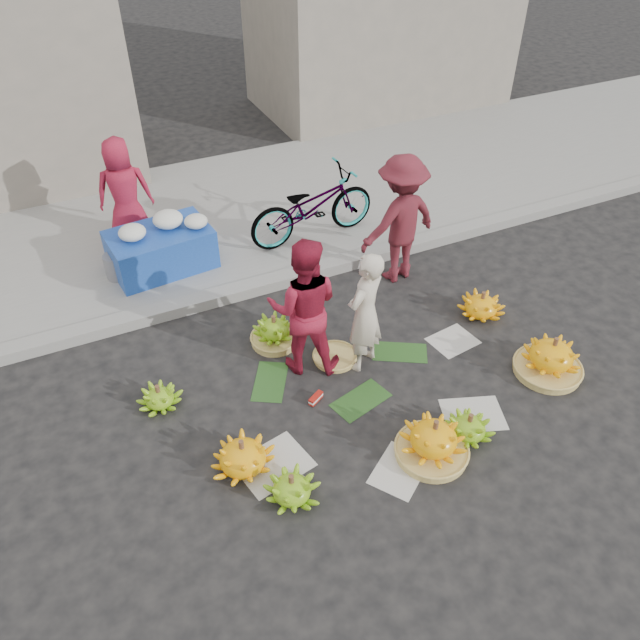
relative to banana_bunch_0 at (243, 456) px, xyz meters
name	(u,v)px	position (x,y,z in m)	size (l,w,h in m)	color
ground	(360,386)	(1.58, 0.51, -0.18)	(80.00, 80.00, 0.00)	black
curb	(285,279)	(1.58, 2.71, -0.10)	(40.00, 0.25, 0.15)	gray
sidewalk	(235,211)	(1.58, 4.81, -0.12)	(40.00, 4.00, 0.12)	gray
newspaper_scatter	(396,435)	(1.58, -0.29, -0.17)	(3.20, 1.80, 0.00)	beige
banana_leaves	(344,377)	(1.48, 0.71, -0.17)	(2.00, 1.00, 0.00)	#1D4517
banana_bunch_0	(243,456)	(0.00, 0.00, 0.00)	(0.71, 0.71, 0.40)	#FFB10C
banana_bunch_1	(292,488)	(0.29, -0.52, -0.04)	(0.62, 0.62, 0.33)	#5FA016
banana_bunch_2	(433,440)	(1.77, -0.65, 0.04)	(0.79, 0.79, 0.49)	tan
banana_bunch_3	(469,427)	(2.24, -0.61, -0.04)	(0.52, 0.52, 0.32)	#5FA016
banana_bunch_4	(551,357)	(3.65, -0.21, 0.05)	(0.86, 0.86, 0.51)	tan
banana_bunch_5	(481,305)	(3.58, 0.99, -0.02)	(0.70, 0.70, 0.36)	#FFB10C
banana_bunch_6	(159,397)	(-0.54, 1.19, -0.06)	(0.44, 0.44, 0.29)	#5FA016
banana_bunch_7	(274,332)	(0.99, 1.62, -0.01)	(0.57, 0.57, 0.41)	tan
basket_spare	(335,357)	(1.52, 1.04, -0.15)	(0.51, 0.51, 0.06)	tan
incense_stack	(316,398)	(1.02, 0.51, -0.13)	(0.20, 0.06, 0.08)	#AD1A12
vendor_cream	(365,313)	(1.78, 0.84, 0.58)	(0.55, 0.36, 1.51)	beige
vendor_red	(304,307)	(1.16, 1.11, 0.67)	(0.82, 0.64, 1.69)	#AC1A32
man_striped	(400,220)	(3.05, 2.23, 0.71)	(1.15, 0.66, 1.78)	maroon
flower_table	(161,247)	(0.15, 3.64, 0.27)	(1.43, 0.98, 0.78)	#183E9D
grey_bucket	(116,266)	(-0.49, 3.67, 0.11)	(0.30, 0.30, 0.34)	slate
flower_vendor	(124,192)	(-0.08, 4.53, 0.73)	(0.77, 0.50, 1.57)	#AC1A32
bicycle	(312,206)	(2.35, 3.47, 0.46)	(1.96, 0.68, 1.03)	gray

